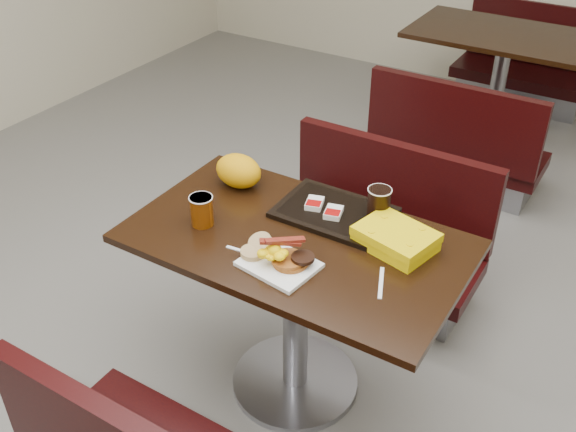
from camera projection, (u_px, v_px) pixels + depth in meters
The scene contains 23 objects.
floor at pixel (295, 383), 2.78m from camera, with size 6.00×7.00×0.01m, color gray.
table_near at pixel (296, 316), 2.57m from camera, with size 1.20×0.70×0.75m, color black, non-canonical shape.
bench_near_n at pixel (373, 231), 3.07m from camera, with size 1.00×0.46×0.72m, color black, non-canonical shape.
table_far at pixel (497, 89), 4.41m from camera, with size 1.20×0.70×0.75m, color black, non-canonical shape.
bench_far_s at pixel (461, 131), 3.92m from camera, with size 1.00×0.46×0.72m, color black, non-canonical shape.
bench_far_n at pixel (525, 59), 4.91m from camera, with size 1.00×0.46×0.72m, color black, non-canonical shape.
platter at pixel (279, 264), 2.22m from camera, with size 0.24×0.19×0.01m, color white.
pancake_stack at pixel (290, 260), 2.21m from camera, with size 0.12×0.12×0.02m, color #8F4917.
sausage_patty at pixel (303, 258), 2.19m from camera, with size 0.08×0.08×0.01m, color black.
scrambled_eggs at pixel (275, 251), 2.19m from camera, with size 0.09×0.08×0.05m, color #FFE705.
bacon_strips at pixel (280, 242), 2.18m from camera, with size 0.14×0.06×0.01m, color #4F050D, non-canonical shape.
muffin_bottom at pixel (253, 252), 2.25m from camera, with size 0.08×0.08×0.02m, color tan.
muffin_top at pixel (260, 243), 2.27m from camera, with size 0.08×0.08×0.02m, color tan.
coffee_cup_near at pixel (202, 211), 2.40m from camera, with size 0.08×0.08×0.12m, color #933E05.
fork at pixel (238, 250), 2.30m from camera, with size 0.13×0.02×0.00m, color white, non-canonical shape.
knife at pixel (381, 283), 2.15m from camera, with size 0.16×0.01×0.00m, color white.
condiment_syrup at pixel (276, 216), 2.47m from camera, with size 0.04×0.03×0.01m, color #A22106.
tray at pixel (334, 212), 2.48m from camera, with size 0.42×0.30×0.02m, color black.
hashbrown_sleeve_left at pixel (315, 203), 2.49m from camera, with size 0.06×0.08×0.02m, color silver.
hashbrown_sleeve_right at pixel (333, 212), 2.44m from camera, with size 0.06×0.08×0.02m, color silver.
coffee_cup_far at pixel (379, 203), 2.41m from camera, with size 0.08×0.08×0.11m, color black.
clamshell at pixel (396, 239), 2.30m from camera, with size 0.26×0.19×0.07m, color #E9C503.
paper_bag at pixel (239, 171), 2.62m from camera, with size 0.19×0.14×0.13m, color #D69B07.
Camera 1 is at (0.98, -1.65, 2.13)m, focal length 41.42 mm.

